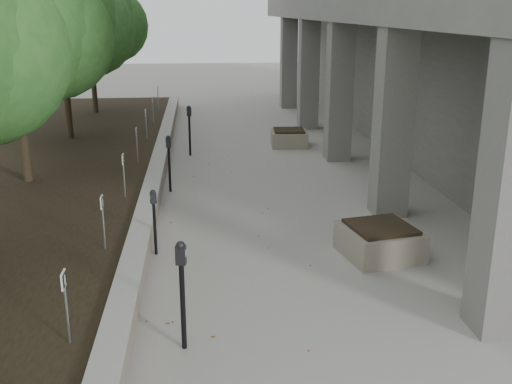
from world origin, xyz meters
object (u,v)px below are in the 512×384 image
crabapple_tree_4 (63,51)px  planter_front (380,240)px  crabapple_tree_3 (15,65)px  crabapple_tree_5 (90,42)px  parking_meter_2 (182,296)px  parking_meter_5 (190,131)px  planter_back (289,138)px  parking_meter_4 (169,164)px  parking_meter_3 (155,222)px

crabapple_tree_4 → planter_front: size_ratio=4.26×
crabapple_tree_3 → crabapple_tree_5: 10.00m
crabapple_tree_3 → parking_meter_2: crabapple_tree_3 is taller
parking_meter_5 → crabapple_tree_3: bearing=-146.2°
crabapple_tree_5 → planter_back: (7.04, -5.01, -2.85)m
parking_meter_2 → planter_back: (3.21, 12.09, -0.49)m
planter_front → planter_back: planter_front is taller
parking_meter_5 → planter_front: bearing=-79.0°
crabapple_tree_4 → parking_meter_4: (3.35, -4.88, -2.41)m
planter_back → planter_front: bearing=-88.2°
crabapple_tree_4 → planter_back: (7.04, -0.01, -2.85)m
crabapple_tree_4 → planter_back: size_ratio=4.65×
crabapple_tree_3 → crabapple_tree_4: bearing=90.0°
planter_front → planter_back: (-0.29, 9.30, -0.02)m
crabapple_tree_5 → parking_meter_5: size_ratio=3.52×
crabapple_tree_5 → parking_meter_4: size_ratio=3.84×
crabapple_tree_5 → planter_back: bearing=-35.4°
parking_meter_2 → parking_meter_4: parking_meter_2 is taller
crabapple_tree_4 → parking_meter_5: (3.80, -1.06, -2.35)m
crabapple_tree_4 → parking_meter_5: bearing=-15.6°
parking_meter_5 → crabapple_tree_5: bearing=109.9°
parking_meter_3 → planter_front: 4.12m
planter_back → parking_meter_4: bearing=-127.2°
parking_meter_5 → planter_front: parking_meter_5 is taller
crabapple_tree_5 → planter_front: crabapple_tree_5 is taller
crabapple_tree_4 → planter_back: bearing=-0.0°
parking_meter_4 → parking_meter_2: bearing=-94.5°
crabapple_tree_4 → parking_meter_2: bearing=-72.4°
crabapple_tree_4 → parking_meter_4: bearing=-55.5°
planter_front → planter_back: 9.30m
crabapple_tree_4 → crabapple_tree_5: bearing=90.0°
crabapple_tree_5 → parking_meter_5: 7.53m
parking_meter_2 → planter_front: (3.50, 2.80, -0.47)m
parking_meter_4 → planter_front: parking_meter_4 is taller
crabapple_tree_5 → parking_meter_3: bearing=-76.8°
parking_meter_4 → crabapple_tree_3: bearing=173.8°
planter_front → parking_meter_3: bearing=173.6°
parking_meter_5 → parking_meter_4: bearing=-109.0°
parking_meter_4 → planter_front: 5.97m
parking_meter_3 → parking_meter_2: bearing=-98.0°
parking_meter_3 → parking_meter_4: parking_meter_4 is taller
parking_meter_3 → parking_meter_4: size_ratio=0.88×
parking_meter_2 → parking_meter_4: size_ratio=1.08×
parking_meter_4 → parking_meter_5: (0.45, 3.81, 0.06)m
parking_meter_3 → parking_meter_4: bearing=70.5°
crabapple_tree_5 → parking_meter_4: crabapple_tree_5 is taller
parking_meter_4 → planter_front: bearing=-56.3°
parking_meter_5 → parking_meter_3: bearing=-106.2°
crabapple_tree_4 → parking_meter_4: 6.39m
crabapple_tree_3 → planter_back: size_ratio=4.65×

